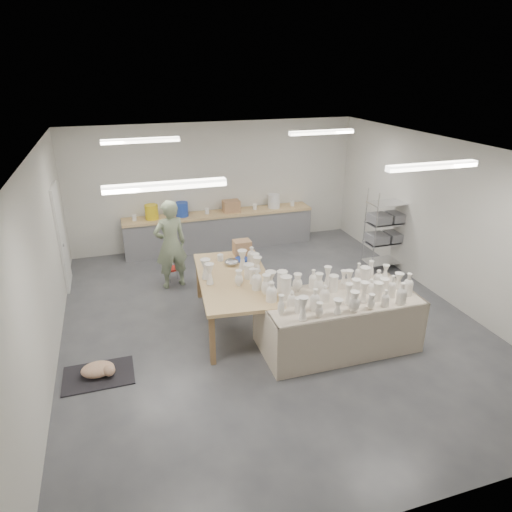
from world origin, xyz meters
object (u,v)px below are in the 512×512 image
object	(u,v)px
drying_table	(337,319)
potter	(171,245)
red_stool	(171,269)
work_table	(237,275)

from	to	relation	value
drying_table	potter	world-z (taller)	potter
potter	red_stool	xyz separation A→B (m)	(0.00, 0.27, -0.66)
drying_table	potter	xyz separation A→B (m)	(-2.19, 2.97, 0.43)
work_table	red_stool	world-z (taller)	work_table
drying_table	red_stool	distance (m)	3.92
drying_table	potter	size ratio (longest dim) A/B	1.36
work_table	drying_table	bearing A→B (deg)	-37.83
drying_table	potter	bearing A→B (deg)	126.75
potter	work_table	bearing A→B (deg)	105.25
drying_table	red_stool	bearing A→B (deg)	124.40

